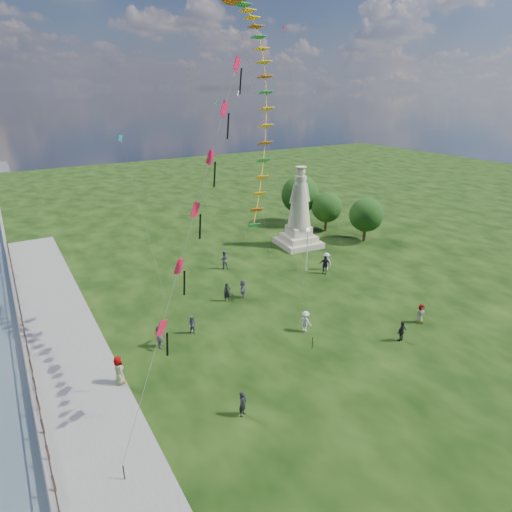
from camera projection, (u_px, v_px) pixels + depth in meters
ground at (509, 237)px, 52.73m from camera, size 106.50×160.00×0.60m
waterfront at (53, 377)px, 26.69m from camera, size 200.00×200.00×1.51m
statue at (299, 217)px, 47.72m from camera, size 4.83×4.83×8.97m
lamppost at (308, 240)px, 40.95m from camera, size 0.41×0.41×4.43m
tree_row at (322, 203)px, 53.16m from camera, size 6.81×13.87×6.37m
person_0 at (243, 404)px, 23.22m from camera, size 0.66×0.59×1.52m
person_1 at (192, 325)px, 31.02m from camera, size 0.78×0.82×1.45m
person_2 at (305, 321)px, 31.37m from camera, size 0.86×1.17×1.62m
person_3 at (402, 331)px, 30.15m from camera, size 0.92×0.52×1.52m
person_4 at (420, 314)px, 32.53m from camera, size 0.82×0.60×1.54m
person_5 at (160, 336)px, 29.43m from camera, size 1.03×1.69×1.70m
person_6 at (227, 292)px, 35.81m from camera, size 0.68×0.52×1.66m
person_7 at (224, 260)px, 42.30m from camera, size 1.06×0.87×1.89m
person_8 at (326, 261)px, 42.06m from camera, size 0.86×1.26×1.77m
person_9 at (325, 265)px, 41.15m from camera, size 1.11×1.19×1.84m
person_10 at (119, 372)px, 25.62m from camera, size 0.59×0.92×1.83m
person_11 at (243, 289)px, 36.39m from camera, size 1.35×1.69×1.69m
red_kite_train at (202, 191)px, 23.20m from camera, size 11.63×9.35×18.61m
small_kites at (237, 105)px, 42.38m from camera, size 22.74×14.64×30.79m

